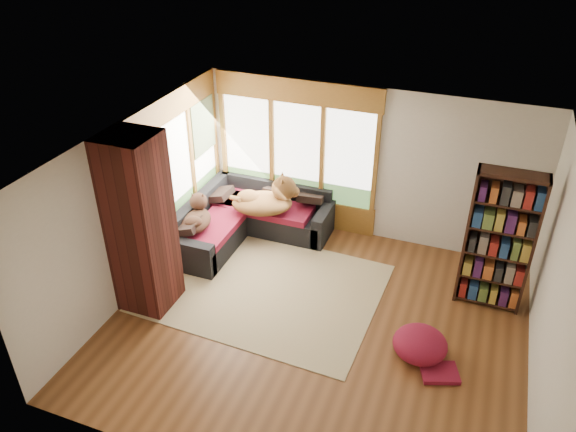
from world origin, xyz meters
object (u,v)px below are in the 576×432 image
Objects in this scene: sectional_sofa at (239,219)px; dog_brindle at (196,213)px; area_rug at (264,288)px; brick_chimney at (140,225)px; dog_tan at (267,195)px; bookshelf at (499,242)px; pouf at (420,344)px.

dog_brindle is (-0.40, -0.69, 0.44)m from sectional_sofa.
dog_brindle is (-1.37, 0.51, 0.74)m from area_rug.
brick_chimney is 2.32m from sectional_sofa.
sectional_sofa is 0.91m from dog_brindle.
sectional_sofa is at bearing 169.05° from dog_tan.
dog_tan is at bearing -65.05° from dog_brindle.
sectional_sofa is 4.18m from bookshelf.
brick_chimney is at bearing -159.62° from bookshelf.
bookshelf is 4.51m from dog_brindle.
sectional_sofa reaches higher than pouf.
sectional_sofa is 0.73m from dog_tan.
dog_brindle is (-0.90, -0.78, -0.09)m from dog_tan.
dog_tan reaches higher than area_rug.
brick_chimney reaches higher than area_rug.
brick_chimney is 2.21× the size of dog_tan.
brick_chimney reaches higher than dog_brindle.
dog_tan is 1.19m from dog_brindle.
dog_brindle reaches higher than pouf.
sectional_sofa is 1.05× the size of bookshelf.
dog_tan is (-2.87, 1.86, 0.63)m from pouf.
brick_chimney is 2.10m from area_rug.
bookshelf is 3.01× the size of pouf.
bookshelf is at bearing 20.38° from brick_chimney.
bookshelf is 1.78× the size of dog_tan.
pouf is (-0.72, -1.41, -0.85)m from bookshelf.
brick_chimney is at bearing -102.09° from sectional_sofa.
brick_chimney reaches higher than dog_tan.
sectional_sofa is at bearing 77.71° from brick_chimney.
brick_chimney is 1.18× the size of sectional_sofa.
bookshelf reaches higher than pouf.
area_rug is at bearing -50.92° from sectional_sofa.
sectional_sofa is 0.66× the size of area_rug.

